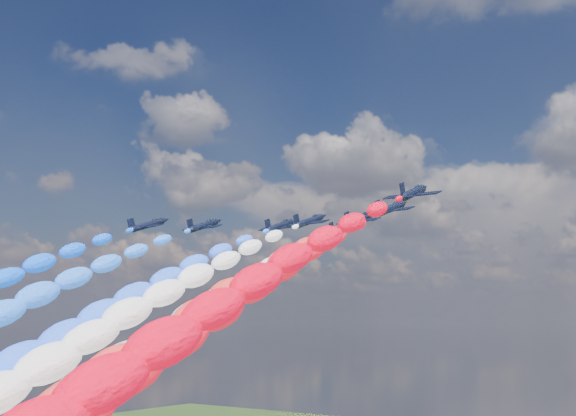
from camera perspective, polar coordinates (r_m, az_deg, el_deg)
The scene contains 14 objects.
jet_0 at distance 167.69m, azimuth -10.89°, elevation -1.31°, with size 9.64×12.93×2.85m, color black, non-canonical shape.
jet_1 at distance 166.75m, azimuth -6.58°, elevation -1.37°, with size 9.64×12.93×2.85m, color black, non-canonical shape.
jet_2 at distance 166.09m, azimuth -0.63°, elevation -1.40°, with size 9.64×12.93×2.85m, color black, non-canonical shape.
trail_2 at distance 125.34m, azimuth -15.74°, elevation -9.68°, with size 7.30×105.13×52.19m, color #2A5AFF, non-canonical shape.
jet_3 at distance 158.55m, azimuth 1.67°, elevation -1.03°, with size 9.64×12.93×2.85m, color black, non-canonical shape.
trail_3 at distance 116.30m, azimuth -13.66°, elevation -9.84°, with size 7.30×105.13×52.19m, color white, non-canonical shape.
jet_4 at distance 171.52m, azimuth 4.19°, elevation -1.62°, with size 9.64×12.93×2.85m, color black, non-canonical shape.
trail_4 at distance 127.24m, azimuth -8.79°, elevation -9.89°, with size 7.30×105.13×52.19m, color white, non-canonical shape.
jet_5 at distance 155.85m, azimuth 5.61°, elevation -0.85°, with size 9.64×12.93×2.85m, color black, non-canonical shape.
trail_5 at distance 110.91m, azimuth -8.66°, elevation -10.04°, with size 7.30×105.13×52.19m, color red, non-canonical shape.
jet_6 at distance 142.22m, azimuth 8.02°, elevation -0.03°, with size 9.64×12.93×2.85m, color black, non-canonical shape.
trail_6 at distance 96.00m, azimuth -7.20°, elevation -10.25°, with size 7.30×105.13×52.19m, color red, non-canonical shape.
jet_7 at distance 125.88m, azimuth 9.73°, elevation 1.18°, with size 9.64×12.93×2.85m, color black, non-canonical shape.
trail_7 at distance 78.96m, azimuth -7.71°, elevation -10.53°, with size 7.30×105.13×52.19m, color red, non-canonical shape.
Camera 1 is at (88.58, -118.67, 74.03)m, focal length 45.64 mm.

